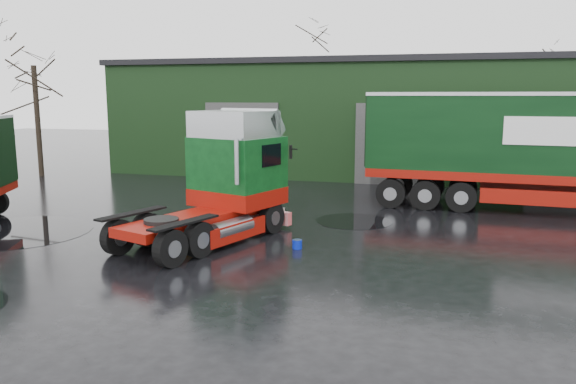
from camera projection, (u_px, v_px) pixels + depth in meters
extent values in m
plane|color=black|center=(276.00, 261.00, 15.01)|extent=(100.00, 100.00, 0.00)
cube|color=black|center=(405.00, 119.00, 32.99)|extent=(32.00, 12.00, 6.00)
cube|color=black|center=(407.00, 64.00, 32.46)|extent=(32.40, 12.40, 0.30)
cylinder|color=#0719A4|center=(297.00, 244.00, 16.19)|extent=(0.35, 0.35, 0.26)
cylinder|color=black|center=(354.00, 221.00, 19.74)|extent=(2.68, 2.68, 0.01)
cylinder|color=black|center=(16.00, 232.00, 18.19)|extent=(4.77, 4.77, 0.01)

